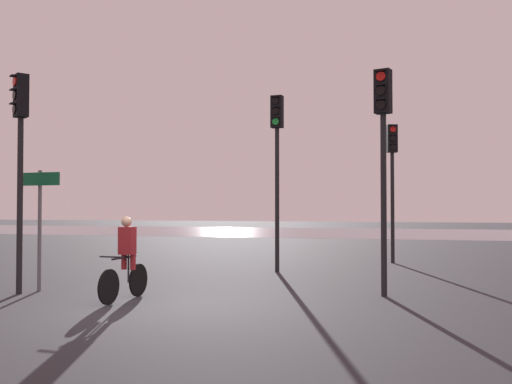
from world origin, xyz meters
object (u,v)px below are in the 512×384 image
traffic_light_far_right (392,167)px  direction_sign_post (39,212)px  traffic_light_near_left (20,141)px  cyclist (126,258)px  traffic_light_center (277,150)px  traffic_light_near_right (383,139)px

traffic_light_far_right → direction_sign_post: (-7.30, -8.18, -1.41)m
traffic_light_near_left → cyclist: traffic_light_near_left is taller
traffic_light_center → cyclist: 6.22m
traffic_light_center → traffic_light_near_left: bearing=56.4°
traffic_light_near_right → cyclist: bearing=36.1°
traffic_light_near_right → cyclist: size_ratio=2.70×
traffic_light_near_right → traffic_light_far_right: 7.08m
traffic_light_near_left → direction_sign_post: bearing=-73.1°
traffic_light_near_left → traffic_light_near_right: bearing=-131.2°
traffic_light_center → cyclist: (-1.87, -5.35, -2.57)m
traffic_light_far_right → cyclist: 10.32m
traffic_light_far_right → traffic_light_near_left: 11.40m
cyclist → traffic_light_far_right: bearing=-114.6°
traffic_light_far_right → cyclist: bearing=46.4°
cyclist → traffic_light_near_right: bearing=-156.0°
cyclist → direction_sign_post: bearing=-9.0°
traffic_light_near_right → direction_sign_post: bearing=25.7°
traffic_light_near_right → traffic_light_center: 4.74m
traffic_light_center → cyclist: traffic_light_center is taller
traffic_light_near_right → traffic_light_far_right: size_ratio=1.03×
traffic_light_center → direction_sign_post: size_ratio=1.89×
direction_sign_post → cyclist: size_ratio=1.52×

